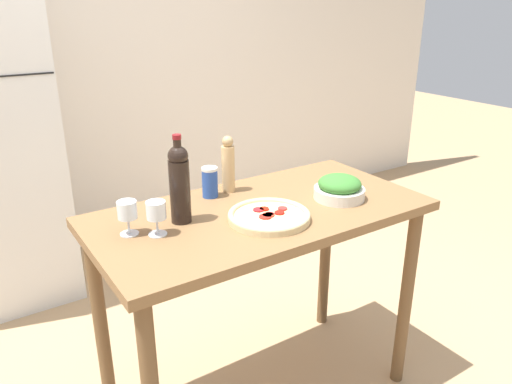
# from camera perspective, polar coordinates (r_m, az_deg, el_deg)

# --- Properties ---
(wall_back) EXTENTS (6.40, 0.06, 2.60)m
(wall_back) POSITION_cam_1_polar(r_m,az_deg,el_deg) (3.60, -17.54, 14.12)
(wall_back) COLOR silver
(wall_back) RESTS_ON ground_plane
(prep_counter) EXTENTS (1.32, 0.66, 0.92)m
(prep_counter) POSITION_cam_1_polar(r_m,az_deg,el_deg) (2.00, 0.52, -5.41)
(prep_counter) COLOR brown
(prep_counter) RESTS_ON ground_plane
(wine_bottle) EXTENTS (0.07, 0.07, 0.33)m
(wine_bottle) POSITION_cam_1_polar(r_m,az_deg,el_deg) (1.80, -8.74, 1.12)
(wine_bottle) COLOR black
(wine_bottle) RESTS_ON prep_counter
(wine_glass_near) EXTENTS (0.07, 0.07, 0.12)m
(wine_glass_near) POSITION_cam_1_polar(r_m,az_deg,el_deg) (1.74, -11.34, -2.30)
(wine_glass_near) COLOR silver
(wine_glass_near) RESTS_ON prep_counter
(wine_glass_far) EXTENTS (0.07, 0.07, 0.12)m
(wine_glass_far) POSITION_cam_1_polar(r_m,az_deg,el_deg) (1.76, -14.50, -2.20)
(wine_glass_far) COLOR silver
(wine_glass_far) RESTS_ON prep_counter
(pepper_mill) EXTENTS (0.06, 0.06, 0.24)m
(pepper_mill) POSITION_cam_1_polar(r_m,az_deg,el_deg) (2.09, -3.21, 3.09)
(pepper_mill) COLOR tan
(pepper_mill) RESTS_ON prep_counter
(salad_bowl) EXTENTS (0.21, 0.21, 0.10)m
(salad_bowl) POSITION_cam_1_polar(r_m,az_deg,el_deg) (2.06, 9.51, 0.43)
(salad_bowl) COLOR silver
(salad_bowl) RESTS_ON prep_counter
(homemade_pizza) EXTENTS (0.31, 0.31, 0.03)m
(homemade_pizza) POSITION_cam_1_polar(r_m,az_deg,el_deg) (1.85, 1.51, -2.75)
(homemade_pizza) COLOR #DBC189
(homemade_pizza) RESTS_ON prep_counter
(salt_canister) EXTENTS (0.07, 0.07, 0.13)m
(salt_canister) POSITION_cam_1_polar(r_m,az_deg,el_deg) (2.05, -5.29, 1.13)
(salt_canister) COLOR #284CA3
(salt_canister) RESTS_ON prep_counter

